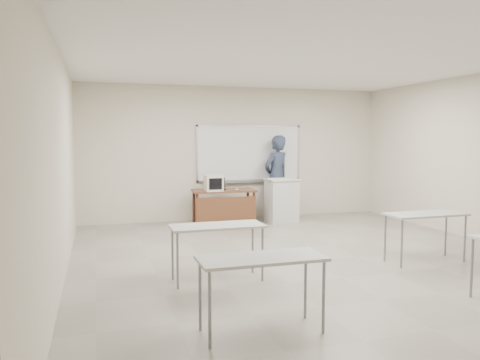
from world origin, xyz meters
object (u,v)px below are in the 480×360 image
object	(u,v)px
podium	(282,200)
crt_monitor	(213,183)
whiteboard	(249,154)
laptop	(217,186)
instructor_desk	(225,201)
mouse	(237,189)
presenter	(276,177)
keyboard	(278,179)

from	to	relation	value
podium	crt_monitor	world-z (taller)	crt_monitor
whiteboard	laptop	size ratio (longest dim) A/B	7.39
instructor_desk	mouse	distance (m)	0.35
presenter	crt_monitor	bearing A→B (deg)	-6.85
podium	laptop	bearing A→B (deg)	164.82
podium	keyboard	distance (m)	0.53
laptop	presenter	distance (m)	1.51
instructor_desk	podium	distance (m)	1.30
laptop	presenter	size ratio (longest dim) A/B	0.18
podium	presenter	xyz separation A→B (m)	(0.08, 0.52, 0.47)
whiteboard	keyboard	size ratio (longest dim) A/B	5.10
mouse	presenter	distance (m)	1.31
crt_monitor	podium	bearing A→B (deg)	1.81
crt_monitor	presenter	distance (m)	1.72
instructor_desk	presenter	size ratio (longest dim) A/B	0.69
whiteboard	presenter	world-z (taller)	whiteboard
whiteboard	keyboard	xyz separation A→B (m)	(0.35, -0.89, -0.51)
podium	keyboard	xyz separation A→B (m)	(-0.15, -0.12, 0.49)
keyboard	mouse	bearing A→B (deg)	-175.61
mouse	keyboard	size ratio (longest dim) A/B	0.18
crt_monitor	keyboard	xyz separation A→B (m)	(1.40, -0.10, 0.06)
keyboard	presenter	world-z (taller)	presenter
instructor_desk	keyboard	size ratio (longest dim) A/B	2.73
whiteboard	podium	xyz separation A→B (m)	(0.50, -0.77, -1.00)
mouse	keyboard	xyz separation A→B (m)	(0.91, -0.02, 0.21)
whiteboard	presenter	size ratio (longest dim) A/B	1.30
instructor_desk	laptop	bearing A→B (deg)	114.85
instructor_desk	keyboard	xyz separation A→B (m)	(1.15, -0.11, 0.44)
crt_monitor	mouse	xyz separation A→B (m)	(0.49, -0.08, -0.14)
mouse	instructor_desk	bearing A→B (deg)	165.30
presenter	podium	bearing A→B (deg)	56.05
mouse	whiteboard	bearing A→B (deg)	63.20
whiteboard	crt_monitor	bearing A→B (deg)	-142.89
laptop	keyboard	world-z (taller)	laptop
podium	whiteboard	bearing A→B (deg)	118.27
whiteboard	mouse	size ratio (longest dim) A/B	28.59
instructor_desk	mouse	world-z (taller)	mouse
keyboard	presenter	size ratio (longest dim) A/B	0.26
keyboard	instructor_desk	bearing A→B (deg)	-179.83
crt_monitor	laptop	xyz separation A→B (m)	(0.15, 0.28, -0.10)
instructor_desk	mouse	size ratio (longest dim) A/B	15.28
whiteboard	crt_monitor	distance (m)	1.43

